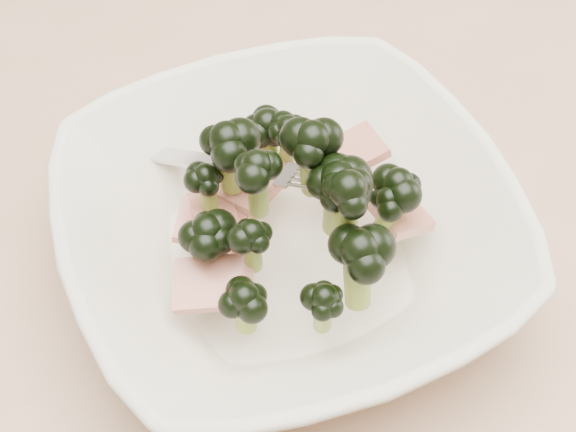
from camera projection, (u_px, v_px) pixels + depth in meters
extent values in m
cube|color=tan|center=(332.00, 237.00, 0.58)|extent=(1.20, 0.80, 0.04)
cylinder|color=tan|center=(499.00, 80.00, 1.24)|extent=(0.06, 0.06, 0.71)
imported|color=beige|center=(288.00, 230.00, 0.52)|extent=(0.33, 0.33, 0.07)
cylinder|color=olive|center=(357.00, 277.00, 0.48)|extent=(0.02, 0.03, 0.05)
ellipsoid|color=black|center=(360.00, 249.00, 0.45)|extent=(0.04, 0.04, 0.03)
cylinder|color=olive|center=(230.00, 169.00, 0.51)|extent=(0.02, 0.02, 0.04)
ellipsoid|color=black|center=(227.00, 139.00, 0.49)|extent=(0.04, 0.04, 0.03)
cylinder|color=olive|center=(311.00, 169.00, 0.49)|extent=(0.02, 0.02, 0.04)
ellipsoid|color=black|center=(312.00, 139.00, 0.47)|extent=(0.04, 0.04, 0.03)
cylinder|color=olive|center=(245.00, 313.00, 0.48)|extent=(0.01, 0.02, 0.03)
ellipsoid|color=black|center=(244.00, 298.00, 0.46)|extent=(0.03, 0.03, 0.03)
cylinder|color=olive|center=(345.00, 222.00, 0.47)|extent=(0.02, 0.02, 0.05)
ellipsoid|color=black|center=(348.00, 189.00, 0.45)|extent=(0.04, 0.04, 0.03)
cylinder|color=olive|center=(323.00, 316.00, 0.47)|extent=(0.02, 0.02, 0.03)
ellipsoid|color=black|center=(324.00, 298.00, 0.46)|extent=(0.03, 0.03, 0.02)
cylinder|color=olive|center=(385.00, 222.00, 0.51)|extent=(0.02, 0.02, 0.04)
ellipsoid|color=black|center=(389.00, 199.00, 0.49)|extent=(0.03, 0.03, 0.02)
cylinder|color=olive|center=(210.00, 250.00, 0.49)|extent=(0.02, 0.02, 0.03)
ellipsoid|color=black|center=(207.00, 231.00, 0.48)|extent=(0.04, 0.04, 0.03)
cylinder|color=olive|center=(253.00, 252.00, 0.48)|extent=(0.01, 0.01, 0.03)
ellipsoid|color=black|center=(252.00, 233.00, 0.46)|extent=(0.03, 0.03, 0.02)
cylinder|color=olive|center=(393.00, 210.00, 0.51)|extent=(0.02, 0.02, 0.05)
ellipsoid|color=black|center=(398.00, 183.00, 0.49)|extent=(0.03, 0.03, 0.03)
cylinder|color=olive|center=(337.00, 210.00, 0.48)|extent=(0.02, 0.02, 0.04)
ellipsoid|color=black|center=(339.00, 181.00, 0.46)|extent=(0.04, 0.04, 0.03)
cylinder|color=olive|center=(258.00, 192.00, 0.48)|extent=(0.01, 0.01, 0.04)
ellipsoid|color=black|center=(257.00, 165.00, 0.46)|extent=(0.03, 0.03, 0.03)
cylinder|color=olive|center=(208.00, 195.00, 0.51)|extent=(0.01, 0.02, 0.03)
ellipsoid|color=black|center=(206.00, 176.00, 0.50)|extent=(0.03, 0.03, 0.02)
cylinder|color=olive|center=(288.00, 151.00, 0.54)|extent=(0.01, 0.02, 0.04)
ellipsoid|color=black|center=(288.00, 128.00, 0.52)|extent=(0.03, 0.03, 0.02)
cylinder|color=olive|center=(268.00, 146.00, 0.55)|extent=(0.02, 0.02, 0.03)
ellipsoid|color=black|center=(267.00, 124.00, 0.53)|extent=(0.04, 0.04, 0.03)
cube|color=maroon|center=(214.00, 283.00, 0.48)|extent=(0.06, 0.05, 0.02)
cube|color=maroon|center=(350.00, 153.00, 0.53)|extent=(0.05, 0.04, 0.02)
cube|color=maroon|center=(211.00, 225.00, 0.52)|extent=(0.06, 0.05, 0.02)
cube|color=maroon|center=(398.00, 212.00, 0.52)|extent=(0.03, 0.04, 0.02)
cube|color=maroon|center=(255.00, 181.00, 0.54)|extent=(0.06, 0.05, 0.01)
cube|color=maroon|center=(216.00, 220.00, 0.52)|extent=(0.04, 0.06, 0.02)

